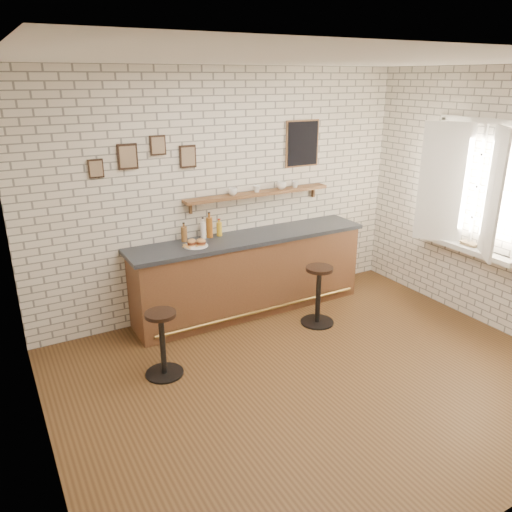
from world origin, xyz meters
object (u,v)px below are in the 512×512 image
object	(u,v)px
condiment_bottle_yellow	(219,229)
book_upper	(465,244)
bitters_bottle_white	(203,230)
shelf_cup_b	(257,189)
shelf_cup_a	(233,191)
sandwich_plate	(196,246)
bar_stool_right	(318,294)
ciabatta_sandwich	(196,242)
book_lower	(467,246)
bitters_bottle_amber	(209,227)
bar_stool_left	(162,342)
bitters_bottle_brown	(184,234)
shelf_cup_c	(281,185)
bar_counter	(250,274)
shelf_cup_d	(295,184)

from	to	relation	value
condiment_bottle_yellow	book_upper	bearing A→B (deg)	-32.38
bitters_bottle_white	shelf_cup_b	size ratio (longest dim) A/B	2.91
bitters_bottle_white	shelf_cup_a	distance (m)	0.59
sandwich_plate	bar_stool_right	xyz separation A→B (m)	(1.29, -0.69, -0.62)
ciabatta_sandwich	sandwich_plate	bearing A→B (deg)	-180.00
ciabatta_sandwich	book_upper	bearing A→B (deg)	-25.01
shelf_cup_a	bitters_bottle_white	bearing A→B (deg)	148.56
shelf_cup_b	book_upper	distance (m)	2.64
book_lower	bitters_bottle_amber	bearing A→B (deg)	143.35
sandwich_plate	condiment_bottle_yellow	distance (m)	0.49
ciabatta_sandwich	bar_stool_left	xyz separation A→B (m)	(-0.75, -0.85, -0.68)
bitters_bottle_brown	shelf_cup_c	bearing A→B (deg)	0.26
bitters_bottle_amber	book_upper	world-z (taller)	bitters_bottle_amber
bitters_bottle_white	shelf_cup_a	world-z (taller)	shelf_cup_a
sandwich_plate	bitters_bottle_brown	xyz separation A→B (m)	(-0.05, 0.24, 0.09)
bitters_bottle_brown	book_upper	bearing A→B (deg)	-28.20
shelf_cup_b	shelf_cup_c	world-z (taller)	shelf_cup_c
book_lower	shelf_cup_a	bearing A→B (deg)	139.83
bar_stool_left	shelf_cup_b	distance (m)	2.33
condiment_bottle_yellow	shelf_cup_b	distance (m)	0.69
bar_stool_right	shelf_cup_a	xyz separation A→B (m)	(-0.67, 0.93, 1.15)
bitters_bottle_brown	book_upper	xyz separation A→B (m)	(3.01, -1.61, -0.15)
bar_counter	book_lower	bearing A→B (deg)	-32.91
bar_counter	ciabatta_sandwich	distance (m)	0.92
book_lower	bitters_bottle_brown	bearing A→B (deg)	146.25
ciabatta_sandwich	shelf_cup_b	size ratio (longest dim) A/B	2.74
sandwich_plate	bar_stool_left	distance (m)	1.30
bitters_bottle_amber	shelf_cup_d	world-z (taller)	shelf_cup_d
ciabatta_sandwich	bitters_bottle_amber	distance (m)	0.37
ciabatta_sandwich	book_upper	size ratio (longest dim) A/B	1.08
shelf_cup_c	shelf_cup_d	distance (m)	0.21
book_lower	ciabatta_sandwich	bearing A→B (deg)	149.42
sandwich_plate	bitters_bottle_white	world-z (taller)	bitters_bottle_white
bitters_bottle_white	book_lower	distance (m)	3.21
ciabatta_sandwich	bar_stool_right	xyz separation A→B (m)	(1.28, -0.69, -0.66)
shelf_cup_c	book_upper	distance (m)	2.38
condiment_bottle_yellow	shelf_cup_b	xyz separation A→B (m)	(0.54, 0.01, 0.44)
bitters_bottle_white	book_upper	bearing A→B (deg)	-30.30
bitters_bottle_brown	bar_counter	bearing A→B (deg)	-13.91
bar_counter	sandwich_plate	world-z (taller)	sandwich_plate
bitters_bottle_brown	shelf_cup_a	xyz separation A→B (m)	(0.66, 0.01, 0.44)
condiment_bottle_yellow	shelf_cup_a	bearing A→B (deg)	1.79
condiment_bottle_yellow	book_lower	size ratio (longest dim) A/B	1.06
bar_counter	ciabatta_sandwich	xyz separation A→B (m)	(-0.73, -0.04, 0.55)
sandwich_plate	shelf_cup_d	xyz separation A→B (m)	(1.53, 0.24, 0.53)
bitters_bottle_white	book_lower	size ratio (longest dim) A/B	1.29
bar_counter	shelf_cup_d	xyz separation A→B (m)	(0.79, 0.20, 1.03)
bitters_bottle_amber	shelf_cup_d	bearing A→B (deg)	0.28
condiment_bottle_yellow	book_upper	distance (m)	3.01
shelf_cup_b	shelf_cup_c	distance (m)	0.37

